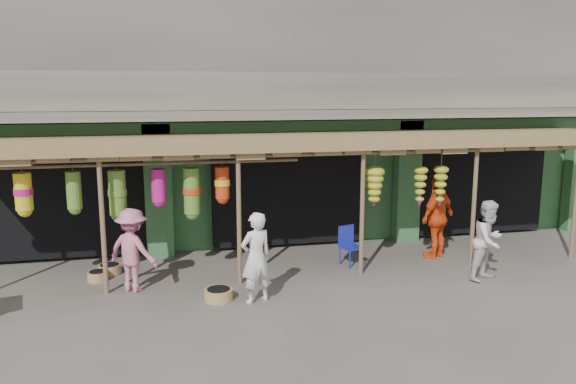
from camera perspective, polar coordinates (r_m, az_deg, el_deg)
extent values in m
plane|color=#514C47|center=(11.65, 2.37, -8.35)|extent=(80.00, 80.00, 0.00)
cube|color=gray|center=(15.96, -2.37, 14.91)|extent=(16.00, 6.00, 4.00)
cube|color=#2D6033|center=(16.21, -2.37, 2.44)|extent=(16.00, 5.70, 3.00)
cube|color=gray|center=(12.64, 0.50, 7.94)|extent=(16.00, 0.90, 0.22)
cube|color=gray|center=(12.24, 0.94, 10.20)|extent=(16.00, 0.10, 0.80)
cube|color=#2D6033|center=(13.05, 0.09, 6.48)|extent=(16.00, 0.35, 0.35)
cube|color=yellow|center=(12.82, -22.27, 5.19)|extent=(1.70, 0.06, 0.55)
cube|color=#B21414|center=(12.78, -22.30, 5.17)|extent=(1.30, 0.02, 0.30)
cube|color=black|center=(14.00, -21.21, -0.15)|extent=(3.60, 2.00, 2.50)
cube|color=black|center=(14.15, -0.78, 0.66)|extent=(3.60, 2.00, 2.50)
cube|color=black|center=(15.95, 17.08, 1.31)|extent=(3.60, 2.00, 2.50)
cube|color=#2D6033|center=(12.88, -13.03, 0.11)|extent=(0.60, 0.35, 3.00)
cube|color=#2D6033|center=(14.18, 11.99, 1.07)|extent=(0.60, 0.35, 3.00)
cylinder|color=brown|center=(10.77, -18.31, -3.24)|extent=(0.09, 0.09, 2.60)
cylinder|color=brown|center=(10.81, -5.00, -2.69)|extent=(0.09, 0.09, 2.60)
cylinder|color=brown|center=(11.41, 7.54, -2.05)|extent=(0.09, 0.09, 2.60)
cylinder|color=brown|center=(12.49, 18.36, -1.41)|extent=(0.09, 0.09, 2.60)
cylinder|color=brown|center=(13.94, 27.19, -0.85)|extent=(0.09, 0.09, 2.60)
cylinder|color=brown|center=(10.84, 1.47, 3.82)|extent=(12.90, 0.08, 0.08)
cylinder|color=brown|center=(10.93, -13.20, 2.81)|extent=(5.50, 0.06, 0.06)
cube|color=brown|center=(11.95, 1.33, 5.30)|extent=(14.00, 2.70, 0.22)
cylinder|color=#172297|center=(12.01, 6.30, -6.86)|extent=(0.03, 0.03, 0.38)
cylinder|color=#172297|center=(12.22, 7.57, -6.59)|extent=(0.03, 0.03, 0.38)
cylinder|color=#172297|center=(12.27, 5.29, -6.47)|extent=(0.03, 0.03, 0.38)
cylinder|color=#172297|center=(12.47, 6.55, -6.21)|extent=(0.03, 0.03, 0.38)
cube|color=#172297|center=(12.18, 6.45, -5.59)|extent=(0.51, 0.51, 0.05)
cube|color=#172297|center=(12.27, 5.91, -4.36)|extent=(0.39, 0.17, 0.43)
cylinder|color=brown|center=(12.19, -17.65, -7.49)|extent=(0.54, 0.54, 0.20)
cylinder|color=olive|center=(10.34, -7.06, -10.30)|extent=(0.66, 0.66, 0.20)
cylinder|color=#966A46|center=(11.87, -18.76, -8.08)|extent=(0.49, 0.49, 0.18)
imported|color=silver|center=(9.96, -3.26, -6.68)|extent=(0.70, 0.58, 1.64)
imported|color=silver|center=(11.78, 19.72, -4.66)|extent=(0.97, 0.90, 1.61)
imported|color=#F04F16|center=(12.98, 14.95, -2.47)|extent=(1.17, 0.93, 1.86)
imported|color=#C66986|center=(10.88, -15.51, -5.72)|extent=(1.17, 1.08, 1.58)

